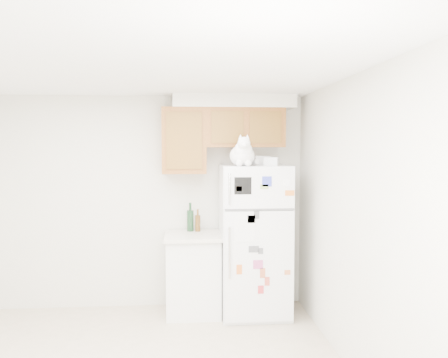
{
  "coord_description": "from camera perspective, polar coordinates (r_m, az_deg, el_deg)",
  "views": [
    {
      "loc": [
        0.5,
        -3.64,
        1.9
      ],
      "look_at": [
        0.94,
        1.55,
        1.55
      ],
      "focal_mm": 38.0,
      "sensor_mm": 36.0,
      "label": 1
    }
  ],
  "objects": [
    {
      "name": "refrigerator",
      "position": [
        5.41,
        3.67,
        -7.34
      ],
      "size": [
        0.76,
        0.78,
        1.7
      ],
      "color": "white",
      "rests_on": "ground_plane"
    },
    {
      "name": "base_counter",
      "position": [
        5.52,
        -3.71,
        -11.27
      ],
      "size": [
        0.64,
        0.64,
        0.92
      ],
      "color": "white",
      "rests_on": "ground_plane"
    },
    {
      "name": "bottle_green",
      "position": [
        5.56,
        -4.08,
        -4.57
      ],
      "size": [
        0.08,
        0.08,
        0.33
      ],
      "primitive_type": null,
      "color": "#19381E",
      "rests_on": "base_counter"
    },
    {
      "name": "room_shell",
      "position": [
        3.91,
        -10.32,
        0.43
      ],
      "size": [
        3.84,
        4.04,
        2.52
      ],
      "color": "beige",
      "rests_on": "ground_plane"
    },
    {
      "name": "cat",
      "position": [
        5.07,
        2.26,
        3.01
      ],
      "size": [
        0.33,
        0.48,
        0.34
      ],
      "color": "white",
      "rests_on": "refrigerator"
    },
    {
      "name": "bottle_amber",
      "position": [
        5.54,
        -3.17,
        -4.98
      ],
      "size": [
        0.06,
        0.06,
        0.26
      ],
      "primitive_type": null,
      "color": "#593814",
      "rests_on": "base_counter"
    },
    {
      "name": "storage_box_front",
      "position": [
        5.2,
        5.69,
        2.11
      ],
      "size": [
        0.18,
        0.15,
        0.09
      ],
      "primitive_type": "cube",
      "rotation": [
        0.0,
        0.0,
        -0.34
      ],
      "color": "white",
      "rests_on": "refrigerator"
    },
    {
      "name": "storage_box_back",
      "position": [
        5.45,
        4.47,
        2.25
      ],
      "size": [
        0.21,
        0.17,
        0.1
      ],
      "primitive_type": "cube",
      "rotation": [
        0.0,
        0.0,
        0.24
      ],
      "color": "white",
      "rests_on": "refrigerator"
    }
  ]
}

